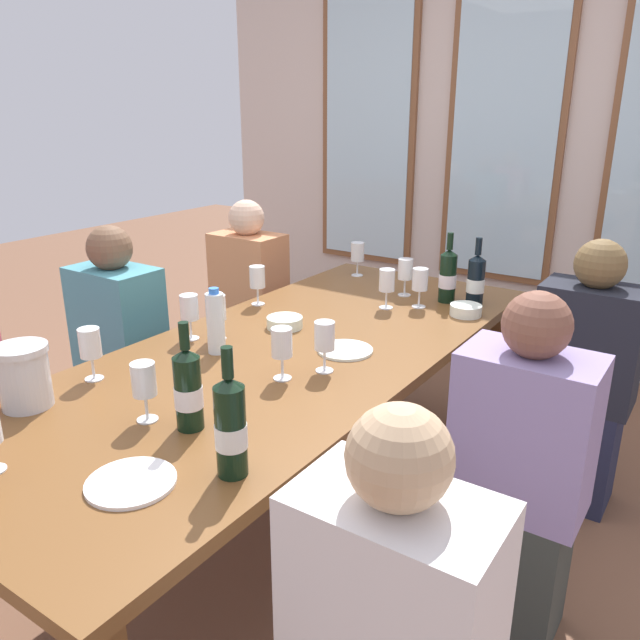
{
  "coord_description": "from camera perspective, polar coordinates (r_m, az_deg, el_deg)",
  "views": [
    {
      "loc": [
        1.29,
        -1.68,
        1.59
      ],
      "look_at": [
        0.0,
        0.22,
        0.79
      ],
      "focal_mm": 35.17,
      "sensor_mm": 36.0,
      "label": 1
    }
  ],
  "objects": [
    {
      "name": "wine_glass_1",
      "position": [
        2.36,
        -9.37,
        1.02
      ],
      "size": [
        0.07,
        0.07,
        0.17
      ],
      "color": "white",
      "rests_on": "dining_table"
    },
    {
      "name": "wine_glass_5",
      "position": [
        2.76,
        -5.73,
        3.74
      ],
      "size": [
        0.07,
        0.07,
        0.17
      ],
      "color": "white",
      "rests_on": "dining_table"
    },
    {
      "name": "seated_person_5",
      "position": [
        2.01,
        17.59,
        -13.72
      ],
      "size": [
        0.38,
        0.24,
        1.11
      ],
      "color": "#343A35",
      "rests_on": "ground"
    },
    {
      "name": "seated_person_0",
      "position": [
        3.48,
        -6.4,
        1.25
      ],
      "size": [
        0.38,
        0.24,
        1.11
      ],
      "color": "#353543",
      "rests_on": "ground"
    },
    {
      "name": "wine_glass_0",
      "position": [
        2.0,
        -3.5,
        -2.17
      ],
      "size": [
        0.07,
        0.07,
        0.17
      ],
      "color": "white",
      "rests_on": "dining_table"
    },
    {
      "name": "white_plate_1",
      "position": [
        2.26,
        2.3,
        -2.75
      ],
      "size": [
        0.2,
        0.2,
        0.01
      ],
      "primitive_type": "cylinder",
      "color": "white",
      "rests_on": "dining_table"
    },
    {
      "name": "wine_glass_11",
      "position": [
        2.39,
        -11.8,
        0.95
      ],
      "size": [
        0.07,
        0.07,
        0.17
      ],
      "color": "white",
      "rests_on": "dining_table"
    },
    {
      "name": "wine_glass_8",
      "position": [
        2.71,
        6.1,
        3.54
      ],
      "size": [
        0.07,
        0.07,
        0.17
      ],
      "color": "white",
      "rests_on": "dining_table"
    },
    {
      "name": "wine_bottle_3",
      "position": [
        1.51,
        -8.13,
        -9.58
      ],
      "size": [
        0.08,
        0.08,
        0.33
      ],
      "color": "black",
      "rests_on": "dining_table"
    },
    {
      "name": "dining_table",
      "position": [
        2.3,
        -3.14,
        -4.22
      ],
      "size": [
        1.01,
        2.46,
        0.74
      ],
      "color": "brown",
      "rests_on": "ground"
    },
    {
      "name": "tasting_bowl_0",
      "position": [
        2.49,
        -3.23,
        -0.21
      ],
      "size": [
        0.14,
        0.14,
        0.04
      ],
      "primitive_type": "cylinder",
      "color": "white",
      "rests_on": "dining_table"
    },
    {
      "name": "ground_plane",
      "position": [
        2.64,
        -2.86,
        -17.79
      ],
      "size": [
        12.0,
        12.0,
        0.0
      ],
      "primitive_type": "plane",
      "color": "brown"
    },
    {
      "name": "wine_glass_7",
      "position": [
        2.91,
        7.77,
        4.45
      ],
      "size": [
        0.07,
        0.07,
        0.17
      ],
      "color": "white",
      "rests_on": "dining_table"
    },
    {
      "name": "wine_glass_4",
      "position": [
        1.81,
        -15.82,
        -5.44
      ],
      "size": [
        0.07,
        0.07,
        0.17
      ],
      "color": "white",
      "rests_on": "dining_table"
    },
    {
      "name": "wine_bottle_2",
      "position": [
        2.85,
        11.55,
        3.96
      ],
      "size": [
        0.08,
        0.08,
        0.31
      ],
      "color": "black",
      "rests_on": "dining_table"
    },
    {
      "name": "water_bottle",
      "position": [
        2.24,
        -9.48,
        -0.23
      ],
      "size": [
        0.06,
        0.06,
        0.24
      ],
      "color": "white",
      "rests_on": "dining_table"
    },
    {
      "name": "white_plate_0",
      "position": [
        1.58,
        -16.82,
        -13.96
      ],
      "size": [
        0.21,
        0.21,
        0.01
      ],
      "primitive_type": "cylinder",
      "color": "white",
      "rests_on": "dining_table"
    },
    {
      "name": "wine_glass_6",
      "position": [
        2.12,
        -20.19,
        -2.18
      ],
      "size": [
        0.07,
        0.07,
        0.17
      ],
      "color": "white",
      "rests_on": "dining_table"
    },
    {
      "name": "seated_person_4",
      "position": [
        2.91,
        -17.6,
        -3.18
      ],
      "size": [
        0.38,
        0.24,
        1.11
      ],
      "color": "#21362F",
      "rests_on": "ground"
    },
    {
      "name": "wine_glass_3",
      "position": [
        3.23,
        3.44,
        6.06
      ],
      "size": [
        0.07,
        0.07,
        0.17
      ],
      "color": "white",
      "rests_on": "dining_table"
    },
    {
      "name": "back_wall_with_windows",
      "position": [
        4.13,
        16.64,
        16.48
      ],
      "size": [
        4.21,
        0.1,
        2.9
      ],
      "color": "beige",
      "rests_on": "ground"
    },
    {
      "name": "seated_person_1",
      "position": [
        2.73,
        22.77,
        -5.32
      ],
      "size": [
        0.38,
        0.24,
        1.11
      ],
      "color": "#22253D",
      "rests_on": "ground"
    },
    {
      "name": "wine_glass_2",
      "position": [
        2.05,
        0.42,
        -1.68
      ],
      "size": [
        0.07,
        0.07,
        0.17
      ],
      "color": "white",
      "rests_on": "dining_table"
    },
    {
      "name": "wine_bottle_0",
      "position": [
        2.82,
        13.99,
        3.53
      ],
      "size": [
        0.08,
        0.08,
        0.3
      ],
      "color": "black",
      "rests_on": "dining_table"
    },
    {
      "name": "wine_glass_10",
      "position": [
        2.75,
        9.09,
        3.59
      ],
      "size": [
        0.07,
        0.07,
        0.17
      ],
      "color": "white",
      "rests_on": "dining_table"
    },
    {
      "name": "metal_pitcher",
      "position": [
        2.02,
        -25.35,
        -4.62
      ],
      "size": [
        0.16,
        0.16,
        0.19
      ],
      "color": "silver",
      "rests_on": "dining_table"
    },
    {
      "name": "tasting_bowl_1",
      "position": [
        2.7,
        13.12,
        0.89
      ],
      "size": [
        0.13,
        0.13,
        0.05
      ],
      "primitive_type": "cylinder",
      "color": "white",
      "rests_on": "dining_table"
    },
    {
      "name": "wine_bottle_1",
      "position": [
        1.73,
        -11.91,
        -6.16
      ],
      "size": [
        0.08,
        0.08,
        0.31
      ],
      "color": "black",
      "rests_on": "dining_table"
    }
  ]
}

